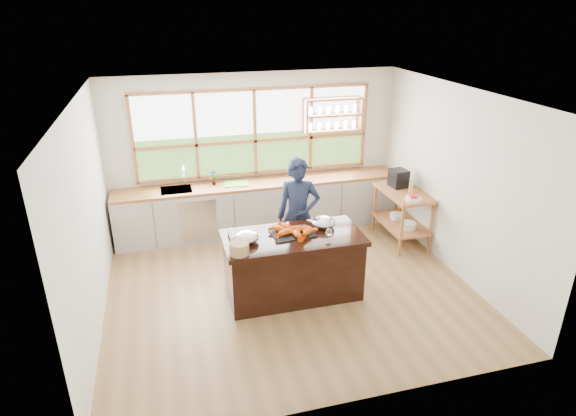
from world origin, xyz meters
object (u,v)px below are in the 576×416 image
object	(u,v)px
island	(293,265)
wicker_basket	(239,248)
espresso_machine	(398,178)
cook	(298,216)

from	to	relation	value
island	wicker_basket	xyz separation A→B (m)	(-0.77, -0.31, 0.52)
island	espresso_machine	size ratio (longest dim) A/B	6.30
island	wicker_basket	world-z (taller)	wicker_basket
cook	espresso_machine	size ratio (longest dim) A/B	5.89
island	wicker_basket	size ratio (longest dim) A/B	7.66
wicker_basket	cook	bearing A→B (deg)	43.73
island	cook	world-z (taller)	cook
cook	espresso_machine	bearing A→B (deg)	33.51
espresso_machine	cook	bearing A→B (deg)	-167.31
island	wicker_basket	bearing A→B (deg)	-158.04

